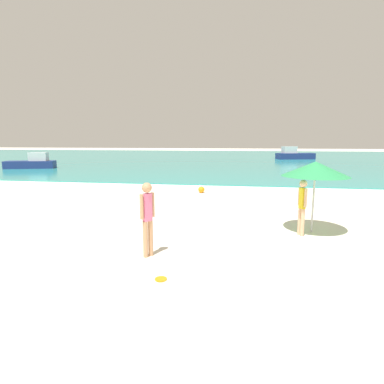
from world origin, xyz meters
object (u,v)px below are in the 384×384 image
boat_far (294,155)px  beach_ball (201,190)px  beach_umbrella (315,169)px  boat_near (32,163)px  person_distant (302,204)px  frisbee (161,279)px  person_standing (147,215)px

boat_far → beach_ball: bearing=-123.9°
boat_far → beach_umbrella: size_ratio=2.67×
boat_far → boat_near: bearing=-161.4°
person_distant → beach_ball: size_ratio=4.80×
frisbee → beach_umbrella: 5.23m
frisbee → beach_umbrella: bearing=46.8°
person_standing → boat_far: boat_far is taller
person_standing → beach_ball: 8.56m
person_distant → boat_far: (5.13, 35.06, -0.21)m
person_distant → boat_near: size_ratio=0.34×
frisbee → person_distant: (3.02, 3.25, 0.85)m
person_standing → person_distant: bearing=155.2°
frisbee → beach_ball: (-0.55, 9.62, 0.14)m
person_distant → boat_near: person_distant is taller
person_distant → boat_near: (-20.39, 16.72, -0.31)m
person_standing → boat_near: bearing=-104.1°
boat_near → boat_far: 31.43m
frisbee → beach_umbrella: size_ratio=0.11×
frisbee → person_standing: bearing=117.8°
boat_far → beach_ball: size_ratio=16.73×
boat_far → beach_umbrella: 35.07m
boat_near → beach_ball: (16.83, -10.35, -0.39)m
boat_near → person_standing: bearing=113.5°
frisbee → boat_far: boat_far is taller
boat_far → beach_ball: boat_far is taller
boat_far → beach_ball: (-8.70, -28.70, -0.49)m
beach_umbrella → boat_near: bearing=141.7°
beach_umbrella → beach_ball: bearing=123.0°
boat_near → beach_ball: size_ratio=13.93×
person_standing → boat_near: 25.27m
person_standing → beach_umbrella: 4.74m
frisbee → boat_far: (8.15, 38.32, 0.64)m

